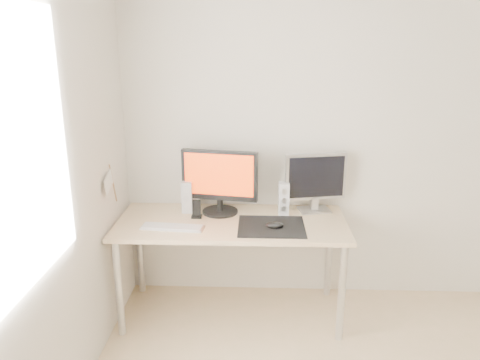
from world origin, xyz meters
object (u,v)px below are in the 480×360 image
object	(u,v)px
desk	(232,231)
phone_dock	(197,212)
mouse	(275,225)
second_monitor	(316,180)
speaker_left	(187,197)
keyboard	(172,227)
main_monitor	(220,180)
speaker_right	(284,198)

from	to	relation	value
desk	phone_dock	distance (m)	0.28
mouse	second_monitor	world-z (taller)	second_monitor
speaker_left	keyboard	distance (m)	0.34
mouse	speaker_left	xyz separation A→B (m)	(-0.63, 0.29, 0.09)
second_monitor	mouse	bearing A→B (deg)	-130.99
second_monitor	speaker_left	distance (m)	0.94
main_monitor	speaker_right	xyz separation A→B (m)	(0.46, 0.00, -0.14)
second_monitor	keyboard	world-z (taller)	second_monitor
main_monitor	speaker_left	xyz separation A→B (m)	(-0.24, 0.01, -0.14)
mouse	second_monitor	distance (m)	0.51
second_monitor	desk	bearing A→B (deg)	-159.65
mouse	second_monitor	size ratio (longest dim) A/B	0.26
second_monitor	phone_dock	world-z (taller)	second_monitor
main_monitor	phone_dock	distance (m)	0.28
desk	second_monitor	xyz separation A→B (m)	(0.60, 0.22, 0.32)
phone_dock	main_monitor	bearing A→B (deg)	31.26
mouse	desk	world-z (taller)	mouse
mouse	phone_dock	xyz separation A→B (m)	(-0.55, 0.18, 0.02)
second_monitor	speaker_right	bearing A→B (deg)	-163.18
mouse	main_monitor	world-z (taller)	main_monitor
mouse	phone_dock	distance (m)	0.58
mouse	keyboard	bearing A→B (deg)	-178.21
mouse	speaker_left	size ratio (longest dim) A/B	0.50
main_monitor	speaker_right	size ratio (longest dim) A/B	2.34
speaker_left	phone_dock	xyz separation A→B (m)	(0.08, -0.11, -0.08)
speaker_right	keyboard	size ratio (longest dim) A/B	0.55
second_monitor	phone_dock	size ratio (longest dim) A/B	3.42
keyboard	speaker_right	bearing A→B (deg)	21.65
mouse	desk	xyz separation A→B (m)	(-0.30, 0.13, -0.10)
main_monitor	keyboard	size ratio (longest dim) A/B	1.28
main_monitor	second_monitor	distance (m)	0.70
speaker_left	speaker_right	world-z (taller)	same
speaker_left	keyboard	bearing A→B (deg)	-100.36
phone_dock	second_monitor	bearing A→B (deg)	11.09
second_monitor	main_monitor	bearing A→B (deg)	-174.15
speaker_left	speaker_right	bearing A→B (deg)	-1.07
keyboard	phone_dock	bearing A→B (deg)	55.83
speaker_left	phone_dock	size ratio (longest dim) A/B	1.79
speaker_right	second_monitor	bearing A→B (deg)	16.82
speaker_right	keyboard	bearing A→B (deg)	-158.35
desk	speaker_left	world-z (taller)	speaker_left
keyboard	mouse	bearing A→B (deg)	1.79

